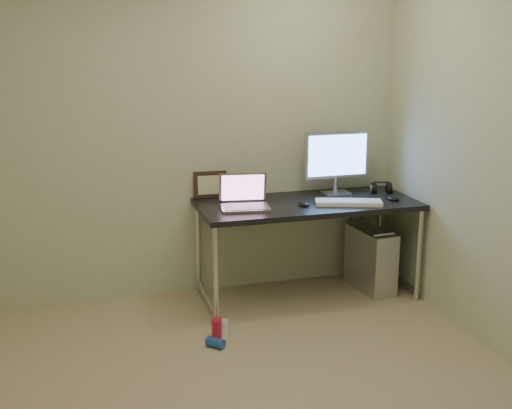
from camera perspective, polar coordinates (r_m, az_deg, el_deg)
The scene contains 16 objects.
wall_back at distance 4.79m, azimuth -7.22°, elevation 6.30°, with size 3.50×0.02×2.50m, color beige.
desk at distance 4.80m, azimuth 4.56°, elevation -0.65°, with size 1.63×0.71×0.75m.
tower_computer at distance 5.13m, azimuth 10.15°, elevation -4.83°, with size 0.25×0.49×0.52m.
cable_a at distance 5.33m, azimuth 8.28°, elevation -2.28°, with size 0.01×0.01×0.70m, color black.
cable_b at distance 5.36m, azimuth 9.24°, elevation -2.47°, with size 0.01×0.01×0.72m, color black.
can_red at distance 4.33m, azimuth -3.51°, elevation -10.91°, with size 0.07×0.07×0.13m, color red.
can_white at distance 4.34m, azimuth -2.89°, elevation -10.93°, with size 0.06×0.06×0.12m, color white.
can_blue at distance 4.21m, azimuth -3.62°, elevation -12.16°, with size 0.07×0.07×0.12m, color #204BA6.
laptop at distance 4.60m, azimuth -1.06°, elevation 0.42°, with size 0.38×0.33×0.24m.
monitor at distance 5.00m, azimuth 7.19°, elevation 4.14°, with size 0.52×0.15×0.49m.
keyboard at distance 4.74m, azimuth 8.22°, elevation 0.18°, with size 0.48×0.16×0.03m, color white.
mouse_right at distance 4.92m, azimuth 12.06°, elevation 0.61°, with size 0.07×0.12×0.04m, color black.
mouse_left at distance 4.65m, azimuth 4.25°, elevation 0.08°, with size 0.06×0.10×0.04m, color black.
headphones at distance 5.15m, azimuth 11.06°, elevation 1.39°, with size 0.19×0.11×0.11m.
picture_frame at distance 4.88m, azimuth -4.09°, elevation 1.78°, with size 0.25×0.03×0.20m, color black.
webcam at distance 4.89m, azimuth -0.85°, elevation 1.77°, with size 0.05×0.04×0.13m.
Camera 1 is at (-0.74, -2.94, 1.91)m, focal length 45.00 mm.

